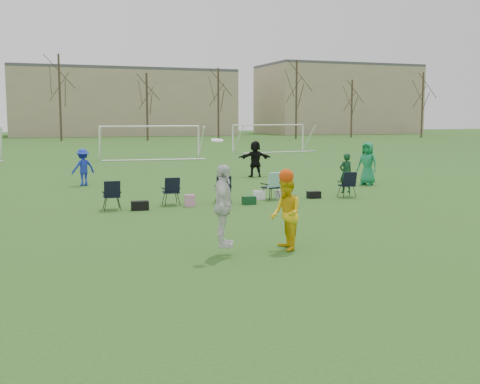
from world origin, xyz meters
name	(u,v)px	position (x,y,z in m)	size (l,w,h in m)	color
ground	(261,253)	(0.00, 0.00, 0.00)	(260.00, 260.00, 0.00)	#2B531A
fielder_blue	(83,167)	(-2.39, 15.30, 0.82)	(1.06, 0.61, 1.64)	#182AB4
fielder_green_far	(367,164)	(9.67, 11.27, 0.96)	(0.94, 0.61, 1.92)	#167F4C
fielder_black	(255,159)	(6.29, 16.50, 0.92)	(1.71, 0.55, 1.85)	black
center_contest	(256,209)	(-0.08, 0.10, 0.98)	(2.27, 1.14, 2.55)	white
sideline_setup	(246,188)	(2.60, 7.95, 0.51)	(9.52, 1.55, 1.66)	#103A1F
goal_mid	(150,133)	(4.00, 32.00, 1.92)	(7.40, 0.63, 2.46)	white
goal_right	(269,130)	(16.00, 38.00, 1.92)	(7.35, 1.14, 2.46)	white
tree_line	(63,102)	(0.24, 69.85, 5.09)	(110.28, 3.28, 11.40)	#382B21
building_row	(92,101)	(6.73, 96.00, 5.99)	(126.00, 16.00, 13.00)	tan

